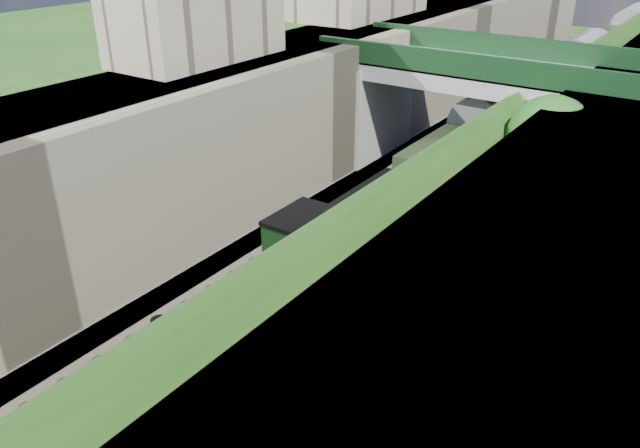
% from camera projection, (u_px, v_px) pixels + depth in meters
% --- Properties ---
extents(ground, '(160.00, 160.00, 0.00)m').
position_uv_depth(ground, '(112.00, 446.00, 17.19)').
color(ground, '#1E4714').
rests_on(ground, ground).
extents(trackbed, '(10.00, 90.00, 0.20)m').
position_uv_depth(trackbed, '(429.00, 197.00, 31.88)').
color(trackbed, '#473F38').
rests_on(trackbed, ground).
extents(retaining_wall, '(1.00, 90.00, 7.00)m').
position_uv_depth(retaining_wall, '(340.00, 115.00, 33.14)').
color(retaining_wall, '#756B56').
rests_on(retaining_wall, ground).
extents(street_plateau_left, '(6.00, 90.00, 7.00)m').
position_uv_depth(street_plateau_left, '(287.00, 105.00, 34.91)').
color(street_plateau_left, '#262628').
rests_on(street_plateau_left, ground).
extents(embankment_slope, '(4.02, 90.00, 6.36)m').
position_uv_depth(embankment_slope, '(526.00, 178.00, 27.35)').
color(embankment_slope, '#1E4714').
rests_on(embankment_slope, ground).
extents(track_left, '(2.50, 90.00, 0.20)m').
position_uv_depth(track_left, '(395.00, 186.00, 32.83)').
color(track_left, black).
rests_on(track_left, trackbed).
extents(track_right, '(2.50, 90.00, 0.20)m').
position_uv_depth(track_right, '(451.00, 200.00, 31.21)').
color(track_right, black).
rests_on(track_right, trackbed).
extents(road_bridge, '(16.00, 6.40, 7.25)m').
position_uv_depth(road_bridge, '(485.00, 106.00, 32.56)').
color(road_bridge, gray).
rests_on(road_bridge, ground).
extents(building_near, '(4.00, 8.00, 4.00)m').
position_uv_depth(building_near, '(196.00, 15.00, 28.27)').
color(building_near, gray).
rests_on(building_near, street_plateau_left).
extents(tree, '(3.60, 3.80, 6.60)m').
position_uv_depth(tree, '(553.00, 141.00, 25.85)').
color(tree, black).
rests_on(tree, ground).
extents(locomotive, '(3.10, 10.22, 3.83)m').
position_uv_depth(locomotive, '(262.00, 314.00, 19.53)').
color(locomotive, black).
rests_on(locomotive, trackbed).
extents(tender, '(2.70, 6.00, 3.05)m').
position_uv_depth(tender, '(378.00, 233.00, 25.08)').
color(tender, black).
rests_on(tender, trackbed).
extents(coach_front, '(2.90, 18.00, 3.70)m').
position_uv_depth(coach_front, '(492.00, 138.00, 34.17)').
color(coach_front, black).
rests_on(coach_front, trackbed).
extents(coach_middle, '(2.90, 18.00, 3.70)m').
position_uv_depth(coach_middle, '(581.00, 73.00, 48.02)').
color(coach_middle, black).
rests_on(coach_middle, trackbed).
extents(coach_rear, '(2.90, 18.00, 3.70)m').
position_uv_depth(coach_rear, '(629.00, 37.00, 61.87)').
color(coach_rear, black).
rests_on(coach_rear, trackbed).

